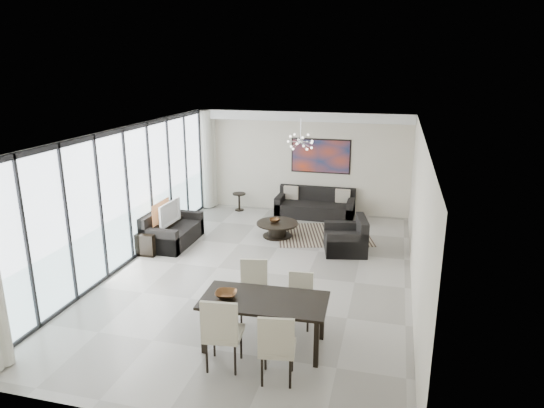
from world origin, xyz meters
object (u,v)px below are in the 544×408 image
(coffee_table, at_px, (277,229))
(sofa_main, at_px, (315,207))
(television, at_px, (166,213))
(tv_console, at_px, (160,235))
(dining_table, at_px, (264,304))

(coffee_table, height_order, sofa_main, sofa_main)
(coffee_table, xyz_separation_m, television, (-2.41, -1.17, 0.57))
(tv_console, bearing_deg, dining_table, -44.94)
(coffee_table, relative_size, sofa_main, 0.48)
(television, height_order, dining_table, television)
(sofa_main, distance_m, tv_console, 4.48)
(tv_console, relative_size, dining_table, 0.84)
(coffee_table, distance_m, tv_console, 2.85)
(tv_console, height_order, television, television)
(sofa_main, xyz_separation_m, television, (-3.05, -3.04, 0.51))
(sofa_main, height_order, dining_table, same)
(coffee_table, bearing_deg, dining_table, -78.56)
(television, bearing_deg, dining_table, -134.64)
(coffee_table, relative_size, television, 1.09)
(television, bearing_deg, tv_console, 118.73)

